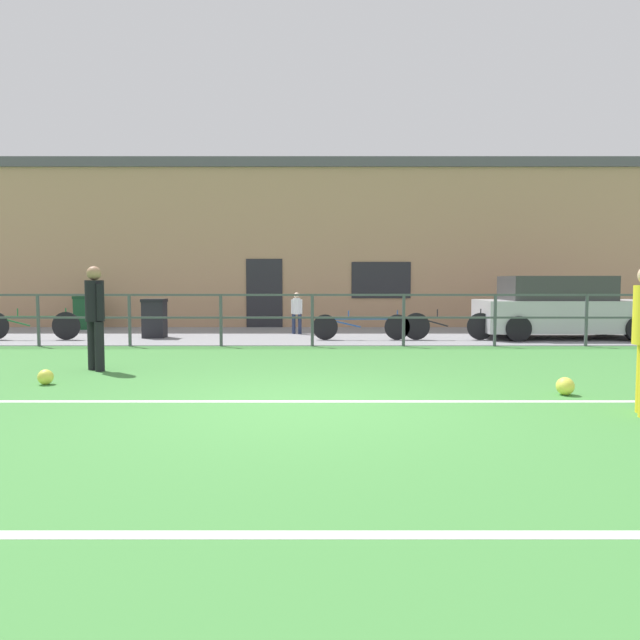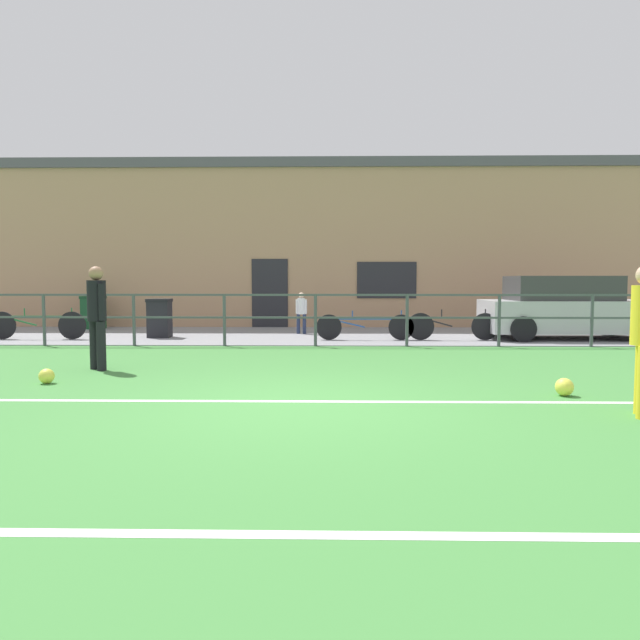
# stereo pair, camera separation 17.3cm
# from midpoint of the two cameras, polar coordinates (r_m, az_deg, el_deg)

# --- Properties ---
(ground) EXTENTS (60.00, 44.00, 0.04)m
(ground) POSITION_cam_midpoint_polar(r_m,az_deg,el_deg) (6.70, -2.20, -8.64)
(ground) COLOR #42843D
(field_line_touchline) EXTENTS (36.00, 0.11, 0.00)m
(field_line_touchline) POSITION_cam_midpoint_polar(r_m,az_deg,el_deg) (6.91, -2.13, -8.07)
(field_line_touchline) COLOR white
(field_line_touchline) RESTS_ON ground
(field_line_hash) EXTENTS (36.00, 0.11, 0.00)m
(field_line_hash) POSITION_cam_midpoint_polar(r_m,az_deg,el_deg) (3.48, -4.49, -20.46)
(field_line_hash) COLOR white
(field_line_hash) RESTS_ON ground
(pavement_strip) EXTENTS (48.00, 5.00, 0.02)m
(pavement_strip) POSITION_cam_midpoint_polar(r_m,az_deg,el_deg) (15.11, -0.96, -1.51)
(pavement_strip) COLOR gray
(pavement_strip) RESTS_ON ground
(perimeter_fence) EXTENTS (36.07, 0.07, 1.15)m
(perimeter_fence) POSITION_cam_midpoint_polar(r_m,az_deg,el_deg) (12.56, -1.15, 0.77)
(perimeter_fence) COLOR #474C51
(perimeter_fence) RESTS_ON ground
(clubhouse_facade) EXTENTS (28.00, 2.56, 5.15)m
(clubhouse_facade) POSITION_cam_midpoint_polar(r_m,az_deg,el_deg) (18.77, -0.77, 7.42)
(clubhouse_facade) COLOR tan
(clubhouse_facade) RESTS_ON ground
(player_goalkeeper) EXTENTS (0.36, 0.34, 1.67)m
(player_goalkeeper) POSITION_cam_midpoint_polar(r_m,az_deg,el_deg) (9.86, -21.86, 0.78)
(player_goalkeeper) COLOR black
(player_goalkeeper) RESTS_ON ground
(soccer_ball_match) EXTENTS (0.21, 0.21, 0.21)m
(soccer_ball_match) POSITION_cam_midpoint_polar(r_m,az_deg,el_deg) (8.89, -26.05, -5.10)
(soccer_ball_match) COLOR #E5E04C
(soccer_ball_match) RESTS_ON ground
(soccer_ball_spare) EXTENTS (0.23, 0.23, 0.23)m
(soccer_ball_spare) POSITION_cam_midpoint_polar(r_m,az_deg,el_deg) (7.87, 22.57, -6.07)
(soccer_ball_spare) COLOR #E5E04C
(soccer_ball_spare) RESTS_ON ground
(spectator_child) EXTENTS (0.30, 0.19, 1.10)m
(spectator_child) POSITION_cam_midpoint_polar(r_m,az_deg,el_deg) (15.36, -2.63, 0.96)
(spectator_child) COLOR #232D4C
(spectator_child) RESTS_ON pavement_strip
(parked_car_red) EXTENTS (4.10, 1.81, 1.53)m
(parked_car_red) POSITION_cam_midpoint_polar(r_m,az_deg,el_deg) (15.37, 22.50, 1.04)
(parked_car_red) COLOR #B7B7BC
(parked_car_red) RESTS_ON pavement_strip
(bicycle_parked_1) EXTENTS (2.19, 0.04, 0.75)m
(bicycle_parked_1) POSITION_cam_midpoint_polar(r_m,az_deg,el_deg) (14.10, 12.26, -0.56)
(bicycle_parked_1) COLOR black
(bicycle_parked_1) RESTS_ON pavement_strip
(bicycle_parked_2) EXTENTS (2.34, 0.04, 0.71)m
(bicycle_parked_2) POSITION_cam_midpoint_polar(r_m,az_deg,el_deg) (13.81, 3.73, -0.64)
(bicycle_parked_2) COLOR black
(bicycle_parked_2) RESTS_ON pavement_strip
(bicycle_parked_3) EXTENTS (2.38, 0.04, 0.76)m
(bicycle_parked_3) POSITION_cam_midpoint_polar(r_m,az_deg,el_deg) (15.47, -27.06, -0.47)
(bicycle_parked_3) COLOR black
(bicycle_parked_3) RESTS_ON pavement_strip
(trash_bin_0) EXTENTS (0.56, 0.48, 0.97)m
(trash_bin_0) POSITION_cam_midpoint_polar(r_m,az_deg,el_deg) (14.91, -16.39, 0.18)
(trash_bin_0) COLOR black
(trash_bin_0) RESTS_ON pavement_strip
(trash_bin_1) EXTENTS (0.62, 0.52, 0.97)m
(trash_bin_1) POSITION_cam_midpoint_polar(r_m,az_deg,el_deg) (18.20, -22.38, 0.70)
(trash_bin_1) COLOR #194C28
(trash_bin_1) RESTS_ON pavement_strip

